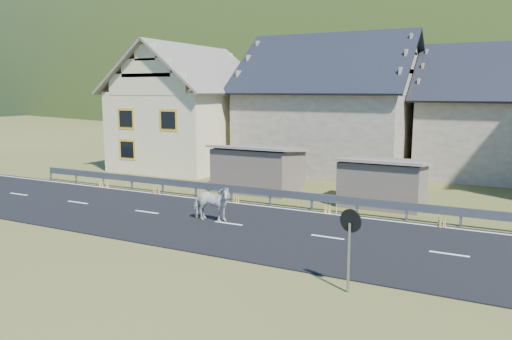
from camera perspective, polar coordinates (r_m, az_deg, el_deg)
The scene contains 13 objects.
ground at distance 19.38m, azimuth -3.14°, elevation -6.23°, with size 160.00×160.00×0.00m, color #383D15.
road at distance 19.37m, azimuth -3.14°, elevation -6.17°, with size 60.00×7.00×0.04m, color black.
lane_markings at distance 19.36m, azimuth -3.14°, elevation -6.10°, with size 60.00×6.60×0.01m, color silver.
guardrail at distance 22.41m, azimuth 1.59°, elevation -2.63°, with size 28.10×0.09×0.75m.
shed_left at distance 25.67m, azimuth 0.29°, elevation 0.09°, with size 4.30×3.30×2.40m, color #6D5F4F.
shed_right at distance 23.04m, azimuth 14.29°, elevation -1.48°, with size 3.80×2.90×2.20m, color #6D5F4F.
house_cream at distance 34.20m, azimuth -7.61°, elevation 7.74°, with size 7.80×9.80×8.30m.
house_stone_a at distance 32.84m, azimuth 8.66°, elevation 8.14°, with size 10.80×9.80×8.90m.
house_stone_b at distance 33.14m, azimuth 26.53°, elevation 6.62°, with size 9.80×8.80×8.10m.
mountain at distance 197.78m, azimuth 25.61°, elevation 0.89°, with size 440.00×280.00×260.00m, color #243110.
conifer_patch at distance 141.64m, azimuth 0.06°, elevation 9.44°, with size 76.00×50.00×28.00m, color black.
horse at distance 19.58m, azimuth -5.16°, elevation -3.81°, with size 1.70×0.77×1.43m, color silver.
traffic_mirror at distance 12.88m, azimuth 10.72°, elevation -6.93°, with size 0.59×0.23×2.17m.
Camera 1 is at (9.45, -16.13, 5.11)m, focal length 35.00 mm.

